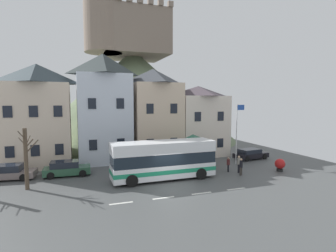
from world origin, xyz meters
TOP-DOWN VIEW (x-y plane):
  - ground_plane at (0.00, -0.00)m, footprint 40.00×60.00m
  - townhouse_00 at (-11.01, 12.27)m, footprint 6.52×6.61m
  - townhouse_01 at (-4.15, 11.64)m, footprint 5.74×5.34m
  - townhouse_02 at (1.93, 12.47)m, footprint 5.58×7.00m
  - townhouse_03 at (7.85, 12.10)m, footprint 6.08×6.27m
  - hilltop_castle at (2.83, 28.61)m, footprint 36.42×36.42m
  - transit_bus at (-0.04, 2.55)m, footprint 9.16×2.79m
  - bus_shelter at (4.27, 5.83)m, footprint 3.60×3.60m
  - parked_car_00 at (-8.14, 6.50)m, footprint 4.13×1.93m
  - parked_car_01 at (-13.06, 6.93)m, footprint 4.68×2.31m
  - parked_car_02 at (12.31, 6.97)m, footprint 4.30×2.31m
  - pedestrian_00 at (6.72, 2.84)m, footprint 0.31×0.32m
  - pedestrian_01 at (7.15, 1.35)m, footprint 0.32×0.29m
  - pedestrian_02 at (7.49, 2.22)m, footprint 0.31×0.32m
  - pedestrian_03 at (4.62, 4.30)m, footprint 0.28×0.37m
  - public_bench at (5.49, 7.41)m, footprint 1.61×0.48m
  - flagpole at (9.30, 5.32)m, footprint 0.95×0.10m
  - harbour_buoy at (11.59, 1.32)m, footprint 1.00×1.00m
  - bare_tree_01 at (-10.93, 3.37)m, footprint 1.35×2.20m

SIDE VIEW (x-z plane):
  - ground_plane at x=0.00m, z-range -0.06..0.00m
  - public_bench at x=5.49m, z-range 0.04..0.91m
  - parked_car_02 at x=12.31m, z-range 0.00..1.22m
  - parked_car_01 at x=-13.06m, z-range -0.01..1.30m
  - parked_car_00 at x=-8.14m, z-range -0.02..1.36m
  - harbour_buoy at x=11.59m, z-range 0.07..1.32m
  - pedestrian_03 at x=4.62m, z-range 0.01..1.50m
  - pedestrian_00 at x=6.72m, z-range 0.07..1.49m
  - pedestrian_01 at x=7.15m, z-range 0.04..1.63m
  - pedestrian_02 at x=7.49m, z-range 0.05..1.69m
  - transit_bus at x=-0.04m, z-range 0.01..3.37m
  - bare_tree_01 at x=-10.93m, z-range 0.10..4.93m
  - bus_shelter at x=4.27m, z-range 1.18..4.60m
  - flagpole at x=9.30m, z-range 0.55..7.09m
  - townhouse_03 at x=7.85m, z-range 0.00..8.80m
  - townhouse_02 at x=1.93m, z-range 0.00..10.80m
  - townhouse_00 at x=-11.01m, z-range 0.00..10.81m
  - townhouse_01 at x=-4.15m, z-range 0.00..12.13m
  - hilltop_castle at x=2.83m, z-range -3.96..21.20m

